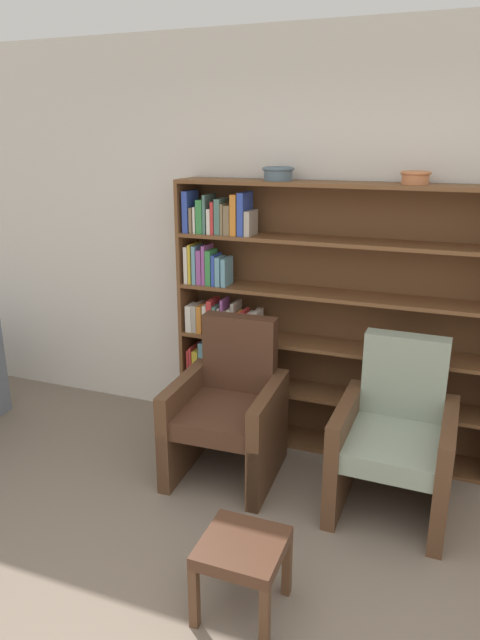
{
  "coord_description": "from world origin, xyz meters",
  "views": [
    {
      "loc": [
        0.57,
        -1.26,
        2.07
      ],
      "look_at": [
        -0.68,
        2.01,
        0.95
      ],
      "focal_mm": 32.0,
      "sensor_mm": 36.0,
      "label": 1
    }
  ],
  "objects_px": {
    "bowl_slate": "(278,173)",
    "armchair_leather": "(229,410)",
    "armchair_cushioned": "(395,440)",
    "footstool": "(242,554)",
    "bookshelf": "(298,320)",
    "bowl_sage": "(416,177)"
  },
  "relations": [
    {
      "from": "bowl_sage",
      "to": "bookshelf",
      "type": "bearing_deg",
      "value": 178.82
    },
    {
      "from": "bowl_slate",
      "to": "bookshelf",
      "type": "bearing_deg",
      "value": 5.1
    },
    {
      "from": "armchair_leather",
      "to": "footstool",
      "type": "relative_size",
      "value": 2.67
    },
    {
      "from": "armchair_leather",
      "to": "footstool",
      "type": "xyz_separation_m",
      "value": [
        0.49,
        -1.06,
        -0.12
      ]
    },
    {
      "from": "bookshelf",
      "to": "bowl_sage",
      "type": "bearing_deg",
      "value": -1.18
    },
    {
      "from": "bookshelf",
      "to": "bowl_slate",
      "type": "relative_size",
      "value": 10.31
    },
    {
      "from": "armchair_cushioned",
      "to": "armchair_leather",
      "type": "bearing_deg",
      "value": 1.22
    },
    {
      "from": "bowl_sage",
      "to": "armchair_leather",
      "type": "distance_m",
      "value": 1.81
    },
    {
      "from": "bowl_slate",
      "to": "bowl_sage",
      "type": "bearing_deg",
      "value": 0.0
    },
    {
      "from": "armchair_cushioned",
      "to": "footstool",
      "type": "bearing_deg",
      "value": 64.52
    },
    {
      "from": "bookshelf",
      "to": "footstool",
      "type": "relative_size",
      "value": 5.73
    },
    {
      "from": "bookshelf",
      "to": "bowl_slate",
      "type": "xyz_separation_m",
      "value": [
        -0.16,
        -0.01,
        0.97
      ]
    },
    {
      "from": "bowl_slate",
      "to": "footstool",
      "type": "bearing_deg",
      "value": -77.19
    },
    {
      "from": "bookshelf",
      "to": "armchair_cushioned",
      "type": "distance_m",
      "value": 1.04
    },
    {
      "from": "bowl_slate",
      "to": "bowl_sage",
      "type": "xyz_separation_m",
      "value": [
        0.84,
        0.0,
        -0.01
      ]
    },
    {
      "from": "bowl_slate",
      "to": "armchair_leather",
      "type": "relative_size",
      "value": 0.21
    },
    {
      "from": "armchair_leather",
      "to": "footstool",
      "type": "height_order",
      "value": "armchair_leather"
    },
    {
      "from": "armchair_leather",
      "to": "footstool",
      "type": "bearing_deg",
      "value": 112.7
    },
    {
      "from": "armchair_leather",
      "to": "armchair_cushioned",
      "type": "bearing_deg",
      "value": 177.76
    },
    {
      "from": "bookshelf",
      "to": "bowl_sage",
      "type": "distance_m",
      "value": 1.18
    },
    {
      "from": "armchair_cushioned",
      "to": "footstool",
      "type": "relative_size",
      "value": 2.67
    },
    {
      "from": "armchair_cushioned",
      "to": "footstool",
      "type": "xyz_separation_m",
      "value": [
        -0.53,
        -1.06,
        -0.12
      ]
    }
  ]
}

